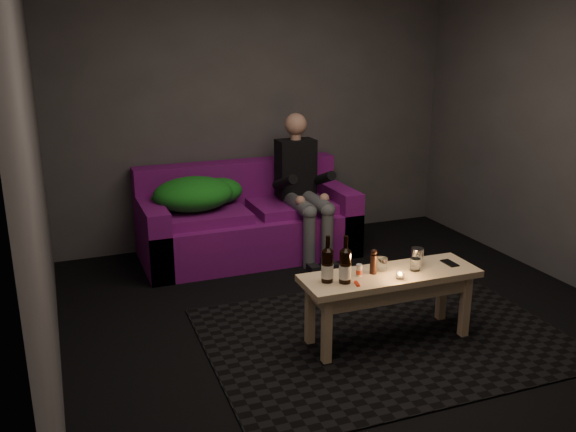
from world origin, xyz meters
The scene contains 17 objects.
floor centered at (0.00, 0.00, 0.00)m, with size 4.50×4.50×0.00m, color black.
room centered at (0.00, 0.47, 1.64)m, with size 4.50×4.50×4.50m.
rug centered at (0.09, -0.10, 0.01)m, with size 2.42×1.76×0.01m, color black.
sofa centered at (-0.28, 1.82, 0.31)m, with size 1.96×0.88×0.84m.
green_blanket centered at (-0.74, 1.81, 0.64)m, with size 0.86×0.59×0.29m.
person centered at (0.22, 1.66, 0.68)m, with size 0.35×0.81×1.31m.
coffee_table centered at (0.09, -0.15, 0.41)m, with size 1.22×0.41×0.49m.
beer_bottle_a centered at (-0.36, -0.14, 0.61)m, with size 0.08×0.08×0.31m.
beer_bottle_b centered at (-0.26, -0.19, 0.61)m, with size 0.08×0.08×0.31m.
salt_shaker centered at (-0.13, -0.13, 0.53)m, with size 0.04×0.04×0.08m, color silver.
pepper_mill centered at (-0.02, -0.12, 0.56)m, with size 0.05×0.05×0.13m, color black.
tumbler_back centered at (0.06, -0.09, 0.54)m, with size 0.07×0.07×0.09m, color white.
tealight centered at (0.10, -0.26, 0.52)m, with size 0.05×0.05×0.04m.
tumbler_front centered at (0.27, -0.18, 0.54)m, with size 0.07×0.07×0.08m, color white.
steel_cup centered at (0.34, -0.08, 0.55)m, with size 0.08×0.08×0.12m, color silver.
smartphone centered at (0.56, -0.16, 0.50)m, with size 0.07×0.14×0.01m, color black.
red_lighter centered at (-0.21, -0.25, 0.50)m, with size 0.02×0.07×0.01m, color red.
Camera 1 is at (-1.91, -3.40, 2.02)m, focal length 38.00 mm.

